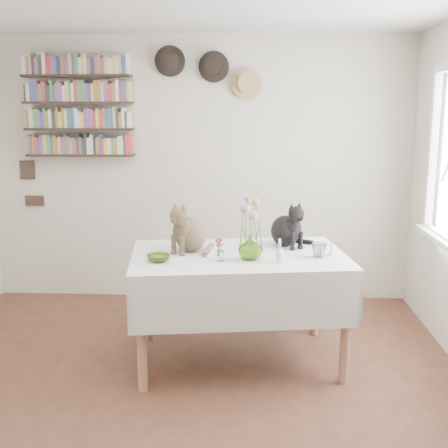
{
  "coord_description": "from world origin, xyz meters",
  "views": [
    {
      "loc": [
        0.47,
        -3.06,
        1.84
      ],
      "look_at": [
        0.31,
        0.72,
        1.05
      ],
      "focal_mm": 45.0,
      "sensor_mm": 36.0,
      "label": 1
    }
  ],
  "objects_px": {
    "tabby_cat": "(191,225)",
    "black_cat": "(285,223)",
    "bookshelf_unit": "(78,107)",
    "dining_table": "(238,281)",
    "flower_vase": "(250,247)"
  },
  "relations": [
    {
      "from": "dining_table",
      "to": "black_cat",
      "type": "xyz_separation_m",
      "value": [
        0.35,
        0.27,
        0.38
      ]
    },
    {
      "from": "tabby_cat",
      "to": "flower_vase",
      "type": "relative_size",
      "value": 2.18
    },
    {
      "from": "flower_vase",
      "to": "bookshelf_unit",
      "type": "xyz_separation_m",
      "value": [
        -1.59,
        1.49,
        0.94
      ]
    },
    {
      "from": "bookshelf_unit",
      "to": "black_cat",
      "type": "bearing_deg",
      "value": -30.11
    },
    {
      "from": "bookshelf_unit",
      "to": "dining_table",
      "type": "bearing_deg",
      "value": -41.62
    },
    {
      "from": "dining_table",
      "to": "black_cat",
      "type": "relative_size",
      "value": 4.62
    },
    {
      "from": "tabby_cat",
      "to": "bookshelf_unit",
      "type": "relative_size",
      "value": 0.38
    },
    {
      "from": "tabby_cat",
      "to": "black_cat",
      "type": "distance_m",
      "value": 0.72
    },
    {
      "from": "flower_vase",
      "to": "dining_table",
      "type": "bearing_deg",
      "value": 119.09
    },
    {
      "from": "black_cat",
      "to": "bookshelf_unit",
      "type": "distance_m",
      "value": 2.31
    },
    {
      "from": "tabby_cat",
      "to": "black_cat",
      "type": "bearing_deg",
      "value": 46.35
    },
    {
      "from": "black_cat",
      "to": "flower_vase",
      "type": "relative_size",
      "value": 2.04
    },
    {
      "from": "dining_table",
      "to": "flower_vase",
      "type": "height_order",
      "value": "flower_vase"
    },
    {
      "from": "flower_vase",
      "to": "bookshelf_unit",
      "type": "bearing_deg",
      "value": 136.91
    },
    {
      "from": "black_cat",
      "to": "bookshelf_unit",
      "type": "bearing_deg",
      "value": 115.99
    }
  ]
}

